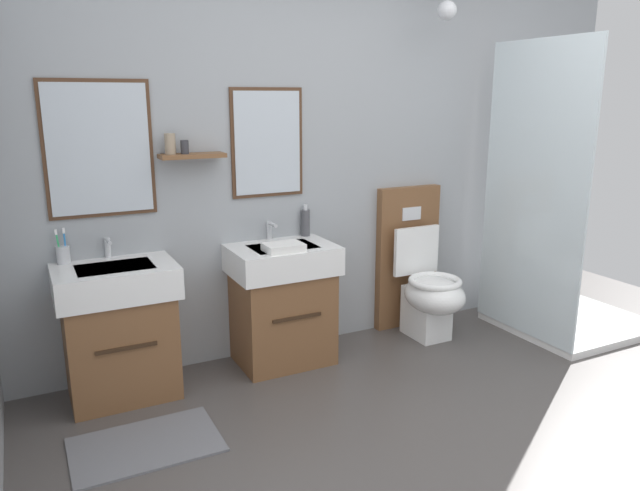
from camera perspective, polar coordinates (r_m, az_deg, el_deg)
wall_back at (r=3.93m, az=1.72°, el=10.91°), size 4.41×0.56×2.78m
bath_mat at (r=3.09m, az=-16.23°, el=-17.73°), size 0.68×0.44×0.01m
vanity_sink_left at (r=3.44m, az=-18.55°, el=-7.43°), size 0.62×0.46×0.74m
tap_on_left_sink at (r=3.48m, az=-19.50°, el=0.00°), size 0.03×0.13×0.11m
vanity_sink_right at (r=3.68m, az=-3.64°, el=-5.30°), size 0.62×0.46×0.74m
tap_on_right_sink at (r=3.71m, az=-4.75°, el=1.63°), size 0.03×0.13×0.11m
toilet at (r=4.17m, az=9.53°, el=-3.30°), size 0.48×0.62×1.00m
toothbrush_cup at (r=3.45m, az=-23.23°, el=-0.73°), size 0.07×0.07×0.19m
soap_dispenser at (r=3.80m, az=-1.39°, el=2.22°), size 0.06×0.06×0.20m
folded_hand_towel at (r=3.44m, az=-3.47°, el=-0.17°), size 0.22×0.16×0.04m
shower_tray at (r=4.45m, az=21.71°, el=-2.74°), size 1.00×0.86×1.95m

